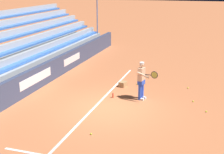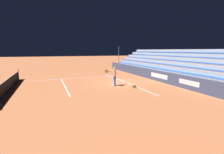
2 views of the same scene
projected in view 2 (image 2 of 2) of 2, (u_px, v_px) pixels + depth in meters
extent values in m
plane|color=#B7663D|center=(120.00, 82.00, 17.88)|extent=(160.00, 160.00, 0.00)
cube|color=white|center=(124.00, 82.00, 18.05)|extent=(12.00, 0.10, 0.01)
cube|color=white|center=(75.00, 78.00, 20.31)|extent=(0.10, 12.00, 0.01)
cube|color=white|center=(65.00, 86.00, 15.99)|extent=(8.22, 0.10, 0.01)
cube|color=#384260|center=(154.00, 75.00, 19.18)|extent=(25.69, 0.24, 1.10)
cube|color=silver|center=(159.00, 76.00, 18.14)|extent=(2.80, 0.01, 0.44)
cube|color=silver|center=(189.00, 83.00, 14.33)|extent=(2.20, 0.01, 0.40)
cube|color=#9EA3A8|center=(173.00, 74.00, 20.08)|extent=(24.41, 4.00, 1.10)
cube|color=blue|center=(162.00, 69.00, 19.43)|extent=(23.92, 0.40, 0.12)
cube|color=#9EA3A8|center=(164.00, 68.00, 19.51)|extent=(24.41, 0.24, 0.45)
cube|color=blue|center=(168.00, 65.00, 19.64)|extent=(23.92, 0.40, 0.12)
cube|color=#9EA3A8|center=(170.00, 63.00, 19.71)|extent=(24.41, 0.24, 0.45)
cube|color=blue|center=(174.00, 61.00, 19.84)|extent=(23.92, 0.40, 0.12)
cube|color=#9EA3A8|center=(176.00, 59.00, 19.92)|extent=(24.41, 0.24, 0.45)
cube|color=blue|center=(180.00, 56.00, 20.05)|extent=(23.92, 0.40, 0.12)
cube|color=#9EA3A8|center=(182.00, 55.00, 20.12)|extent=(24.41, 0.24, 0.45)
cube|color=blue|center=(186.00, 52.00, 20.26)|extent=(23.92, 0.40, 0.12)
cube|color=#9EA3A8|center=(188.00, 51.00, 20.33)|extent=(24.41, 0.24, 0.45)
cylinder|color=#4C70B2|center=(119.00, 58.00, 30.19)|extent=(0.08, 0.08, 3.85)
cylinder|color=blue|center=(115.00, 81.00, 15.96)|extent=(0.15, 0.15, 0.88)
cylinder|color=blue|center=(115.00, 81.00, 16.18)|extent=(0.15, 0.15, 0.88)
cube|color=white|center=(114.00, 85.00, 16.02)|extent=(0.17, 0.30, 0.09)
cube|color=white|center=(114.00, 85.00, 16.23)|extent=(0.17, 0.30, 0.09)
cube|color=blue|center=(115.00, 77.00, 16.02)|extent=(0.38, 0.29, 0.20)
cube|color=tan|center=(115.00, 73.00, 15.96)|extent=(0.40, 0.29, 0.58)
sphere|color=tan|center=(115.00, 68.00, 15.89)|extent=(0.21, 0.21, 0.21)
cylinder|color=white|center=(115.00, 67.00, 15.88)|extent=(0.20, 0.20, 0.05)
cylinder|color=tan|center=(115.00, 74.00, 15.72)|extent=(0.09, 0.09, 0.56)
cylinder|color=tan|center=(112.00, 72.00, 16.17)|extent=(0.23, 0.59, 0.24)
cylinder|color=black|center=(110.00, 72.00, 16.13)|extent=(0.10, 0.30, 0.03)
torus|color=black|center=(107.00, 71.00, 16.10)|extent=(0.10, 0.31, 0.31)
cylinder|color=#D6D14C|center=(107.00, 71.00, 16.10)|extent=(0.07, 0.26, 0.27)
cube|color=#A87F51|center=(134.00, 86.00, 15.22)|extent=(0.45, 0.38, 0.26)
sphere|color=#CCE533|center=(71.00, 79.00, 19.53)|extent=(0.07, 0.07, 0.07)
sphere|color=#CCE533|center=(102.00, 92.00, 13.52)|extent=(0.07, 0.07, 0.07)
sphere|color=#CCE533|center=(92.00, 88.00, 15.03)|extent=(0.07, 0.07, 0.07)
sphere|color=#CCE533|center=(130.00, 89.00, 14.58)|extent=(0.07, 0.07, 0.07)
sphere|color=#CCE533|center=(110.00, 78.00, 20.03)|extent=(0.07, 0.07, 0.07)
sphere|color=#CCE533|center=(83.00, 86.00, 15.76)|extent=(0.07, 0.07, 0.07)
cylinder|color=#EA4C33|center=(126.00, 83.00, 16.75)|extent=(0.07, 0.07, 0.22)
cylinder|color=#33383D|center=(18.00, 75.00, 19.47)|extent=(0.09, 0.09, 1.07)
cube|color=black|center=(8.00, 84.00, 14.38)|extent=(11.00, 0.02, 0.91)
cube|color=white|center=(8.00, 79.00, 14.31)|extent=(11.00, 0.04, 0.05)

